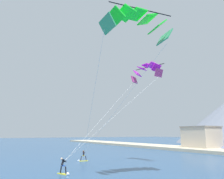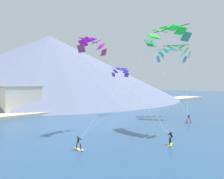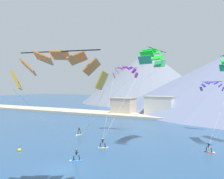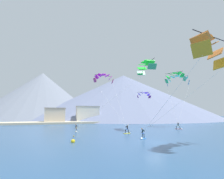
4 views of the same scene
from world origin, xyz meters
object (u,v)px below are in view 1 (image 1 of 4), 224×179
(kitesurfer_far_left, at_px, (64,169))
(parafoil_kite_mid_center, at_px, (137,23))
(parafoil_kite_far_left, at_px, (146,71))
(kitesurfer_mid_center, at_px, (82,158))

(kitesurfer_far_left, height_order, parafoil_kite_mid_center, parafoil_kite_mid_center)
(kitesurfer_far_left, height_order, parafoil_kite_far_left, parafoil_kite_far_left)
(parafoil_kite_mid_center, xyz_separation_m, parafoil_kite_far_left, (-8.51, 8.11, -1.84))
(parafoil_kite_mid_center, distance_m, parafoil_kite_far_left, 11.89)
(kitesurfer_mid_center, xyz_separation_m, kitesurfer_far_left, (9.40, -5.98, 0.09))
(kitesurfer_mid_center, height_order, parafoil_kite_far_left, parafoil_kite_far_left)
(kitesurfer_far_left, bearing_deg, kitesurfer_mid_center, 147.52)
(kitesurfer_mid_center, relative_size, parafoil_kite_far_left, 0.12)
(parafoil_kite_mid_center, bearing_deg, parafoil_kite_far_left, 136.38)
(parafoil_kite_far_left, bearing_deg, kitesurfer_mid_center, -138.24)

